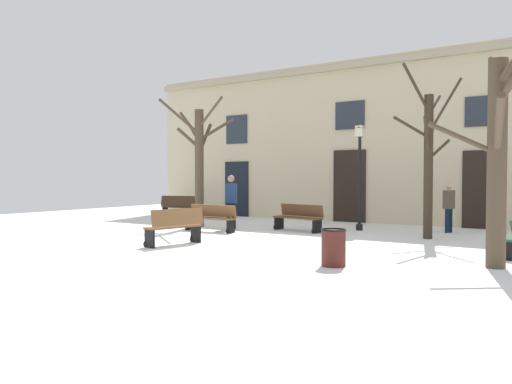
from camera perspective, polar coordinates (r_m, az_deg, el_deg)
name	(u,v)px	position (r m, az deg, el deg)	size (l,w,h in m)	color
ground_plane	(223,244)	(13.04, -3.81, -5.97)	(29.87, 29.87, 0.00)	white
building_facade	(346,140)	(20.03, 10.24, 5.86)	(18.67, 0.60, 6.30)	beige
tree_foreground	(428,158)	(14.89, 19.12, 3.72)	(1.71, 2.49, 4.91)	#382B1E
tree_right_of_center	(498,151)	(10.50, 25.94, 4.25)	(2.03, 2.52, 4.22)	#4C3D2D
tree_center	(199,160)	(17.71, -6.54, 3.66)	(2.51, 1.80, 4.49)	#4C3D2D
streetlamp	(360,165)	(16.63, 11.78, 3.06)	(0.30, 0.30, 3.49)	black
litter_bin	(333,247)	(9.90, 8.86, -6.27)	(0.50, 0.50, 0.73)	#4C1E19
bench_back_to_back_right	(211,217)	(16.06, -5.19, -2.92)	(1.84, 0.45, 0.86)	brown
bench_near_lamp	(180,207)	(21.68, -8.72, -1.67)	(1.69, 0.92, 0.95)	#3D2819
bench_facing_shops	(299,217)	(16.18, 4.89, -2.90)	(1.82, 0.86, 0.86)	#51331E
bench_far_corner	(175,226)	(12.92, -9.26, -3.89)	(0.75, 1.64, 0.95)	brown
person_crossing_plaza	(449,205)	(16.73, 21.20, -1.43)	(0.31, 0.42, 1.57)	black
person_near_bench	(231,199)	(16.74, -2.87, -0.79)	(0.44, 0.37, 1.81)	black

